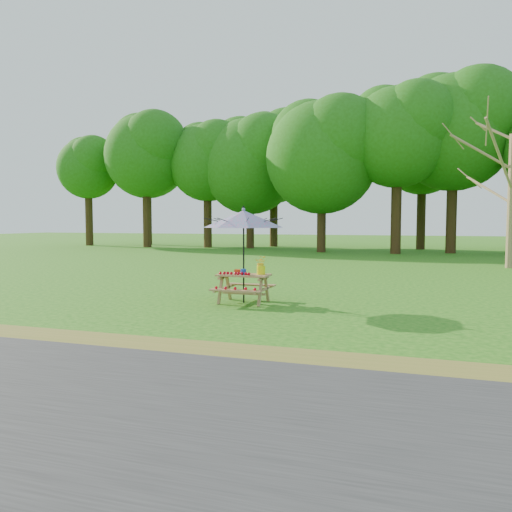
% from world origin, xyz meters
% --- Properties ---
extents(ground, '(120.00, 120.00, 0.00)m').
position_xyz_m(ground, '(0.00, 0.00, 0.00)').
color(ground, '#1D6413').
rests_on(ground, ground).
extents(road, '(120.00, 4.00, 0.01)m').
position_xyz_m(road, '(0.00, -5.00, 0.01)').
color(road, '#2D2D2F').
rests_on(road, ground).
extents(drygrass_strip, '(120.00, 1.20, 0.01)m').
position_xyz_m(drygrass_strip, '(0.00, -2.80, 0.00)').
color(drygrass_strip, olive).
rests_on(drygrass_strip, ground).
extents(treeline, '(60.00, 12.00, 16.00)m').
position_xyz_m(treeline, '(0.00, 22.00, 8.00)').
color(treeline, '#236010').
rests_on(treeline, ground).
extents(picnic_table, '(1.20, 1.32, 0.67)m').
position_xyz_m(picnic_table, '(-4.05, 1.49, 0.33)').
color(picnic_table, '#9D7546').
rests_on(picnic_table, ground).
extents(patio_umbrella, '(2.36, 2.36, 2.25)m').
position_xyz_m(patio_umbrella, '(-4.05, 1.49, 1.95)').
color(patio_umbrella, black).
rests_on(patio_umbrella, ground).
extents(produce_bins, '(0.33, 0.39, 0.13)m').
position_xyz_m(produce_bins, '(-4.11, 1.52, 0.72)').
color(produce_bins, red).
rests_on(produce_bins, picnic_table).
extents(tomatoes_row, '(0.77, 0.13, 0.07)m').
position_xyz_m(tomatoes_row, '(-4.20, 1.31, 0.71)').
color(tomatoes_row, red).
rests_on(tomatoes_row, picnic_table).
extents(flower_bucket, '(0.30, 0.27, 0.43)m').
position_xyz_m(flower_bucket, '(-3.65, 1.58, 0.90)').
color(flower_bucket, '#FCFF0D').
rests_on(flower_bucket, picnic_table).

